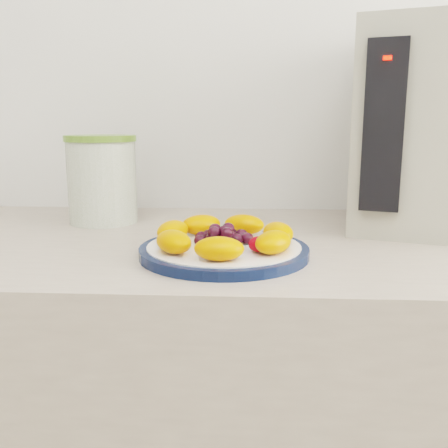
{
  "coord_description": "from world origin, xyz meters",
  "views": [
    {
      "loc": [
        -0.05,
        0.34,
        1.1
      ],
      "look_at": [
        -0.09,
        1.08,
        0.95
      ],
      "focal_mm": 40.0,
      "sensor_mm": 36.0,
      "label": 1
    }
  ],
  "objects": [
    {
      "name": "plate_rim",
      "position": [
        -0.09,
        1.08,
        0.91
      ],
      "size": [
        0.26,
        0.26,
        0.01
      ],
      "primitive_type": "cylinder",
      "color": "#0B1839",
      "rests_on": "counter"
    },
    {
      "name": "appliance_led",
      "position": [
        0.16,
        1.18,
        1.2
      ],
      "size": [
        0.01,
        0.01,
        0.01
      ],
      "primitive_type": "cube",
      "rotation": [
        0.0,
        0.0,
        -0.31
      ],
      "color": "#FF0C05",
      "rests_on": "appliance_panel"
    },
    {
      "name": "fruit_plate",
      "position": [
        -0.09,
        1.08,
        0.93
      ],
      "size": [
        0.22,
        0.22,
        0.03
      ],
      "color": "#E86801",
      "rests_on": "plate_face"
    },
    {
      "name": "appliance_panel",
      "position": [
        0.17,
        1.19,
        1.09
      ],
      "size": [
        0.07,
        0.04,
        0.28
      ],
      "primitive_type": "cube",
      "rotation": [
        0.0,
        0.0,
        -0.31
      ],
      "color": "black",
      "rests_on": "appliance_body"
    },
    {
      "name": "canister",
      "position": [
        -0.35,
        1.32,
        0.98
      ],
      "size": [
        0.17,
        0.17,
        0.16
      ],
      "primitive_type": "cylinder",
      "rotation": [
        0.0,
        0.0,
        0.3
      ],
      "color": "#385814",
      "rests_on": "counter"
    },
    {
      "name": "wall_back",
      "position": [
        0.0,
        1.51,
        1.3
      ],
      "size": [
        3.5,
        0.02,
        2.6
      ],
      "primitive_type": "cube",
      "color": "silver",
      "rests_on": "floor"
    },
    {
      "name": "canister_lid",
      "position": [
        -0.35,
        1.32,
        1.07
      ],
      "size": [
        0.18,
        0.18,
        0.01
      ],
      "primitive_type": "cylinder",
      "rotation": [
        0.0,
        0.0,
        0.3
      ],
      "color": "#5A7D2E",
      "rests_on": "canister"
    },
    {
      "name": "plate_face",
      "position": [
        -0.09,
        1.08,
        0.91
      ],
      "size": [
        0.23,
        0.23,
        0.02
      ],
      "primitive_type": "cylinder",
      "color": "white",
      "rests_on": "counter"
    },
    {
      "name": "appliance_body",
      "position": [
        0.27,
        1.32,
        1.09
      ],
      "size": [
        0.29,
        0.35,
        0.37
      ],
      "primitive_type": "cube",
      "rotation": [
        0.0,
        0.0,
        -0.31
      ],
      "color": "#A4A18F",
      "rests_on": "counter"
    }
  ]
}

